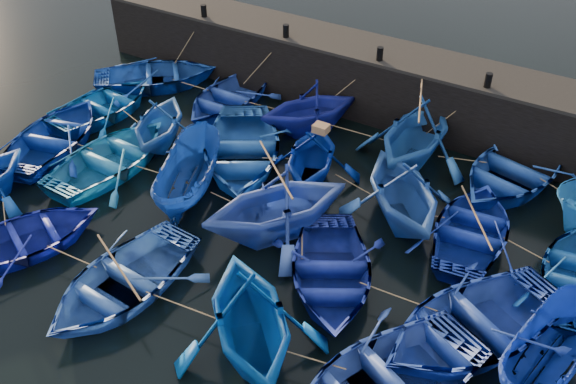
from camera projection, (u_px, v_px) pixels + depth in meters
The scene contains 31 objects.
ground at pixel (230, 269), 18.41m from camera, with size 120.00×120.00×0.00m, color black.
quay_wall at pixel (386, 84), 24.82m from camera, with size 26.00×2.50×2.50m, color black.
quay_top at pixel (389, 53), 24.04m from camera, with size 26.00×2.50×0.12m, color black.
bollard_0 at pixel (204, 11), 26.56m from camera, with size 0.24×0.24×0.50m, color black.
bollard_1 at pixel (286, 31), 24.90m from camera, with size 0.24×0.24×0.50m, color black.
bollard_2 at pixel (380, 54), 23.24m from camera, with size 0.24×0.24×0.50m, color black.
bollard_3 at pixel (488, 80), 21.57m from camera, with size 0.24×0.24×0.50m, color black.
boat_0 at pixel (156, 75), 27.03m from camera, with size 3.63×5.08×1.05m, color #16439A.
boat_1 at pixel (227, 97), 25.57m from camera, with size 3.33×4.65×0.96m, color #2342A8.
boat_2 at pixel (309, 107), 23.83m from camera, with size 3.37×3.91×2.06m, color #1A2495.
boat_3 at pixel (416, 132), 22.03m from camera, with size 4.02×4.67×2.46m, color #205AB3.
boat_4 at pixel (513, 170), 21.38m from camera, with size 3.83×5.36×1.11m, color #1D48A7.
boat_6 at pixel (105, 105), 25.09m from camera, with size 3.34×4.67×0.97m, color #0A5291.
boat_7 at pixel (159, 122), 23.08m from camera, with size 3.21×3.72×1.96m, color #20549E.
boat_8 at pixel (240, 149), 22.33m from camera, with size 4.11×5.75×1.19m, color blue.
boat_9 at pixel (312, 155), 21.30m from camera, with size 3.29×3.81×2.01m, color navy.
boat_10 at pixel (404, 190), 19.48m from camera, with size 3.83×4.44×2.34m, color #224F99.
boat_11 at pixel (473, 230), 19.06m from camera, with size 3.27×4.57×0.95m, color #142C99.
boat_13 at pixel (55, 136), 23.17m from camera, with size 3.65×5.10×1.06m, color navy.
boat_14 at pixel (111, 157), 22.04m from camera, with size 3.66×5.11×1.06m, color #2379C7.
boat_15 at pixel (188, 176), 20.61m from camera, with size 1.65×4.38×1.69m, color navy.
boat_16 at pixel (276, 203), 18.87m from camera, with size 3.99×4.63×2.44m, color #2F4EB5.
boat_17 at pixel (330, 272), 17.60m from camera, with size 3.42×4.78×0.99m, color navy.
boat_18 at pixel (472, 325), 15.99m from camera, with size 3.90×5.45×1.13m, color #203E9B.
boat_19 at pixel (548, 351), 15.06m from camera, with size 1.52×4.03×1.56m, color navy.
boat_21 at pixel (27, 238), 18.79m from camera, with size 3.17×4.43×0.92m, color navy.
boat_22 at pixel (121, 280), 17.31m from camera, with size 3.52×4.93×1.02m, color blue.
boat_23 at pixel (249, 317), 15.38m from camera, with size 3.86×4.48×2.36m, color #03489F.
wooden_crate at pixel (321, 128), 20.50m from camera, with size 0.49×0.40×0.26m, color #966A41.
mooring_ropes at pixel (314, 160), 21.27m from camera, with size 18.06×11.97×2.10m.
loose_oars at pixel (331, 183), 18.79m from camera, with size 9.69×12.23×1.57m.
Camera 1 is at (8.40, -10.56, 12.83)m, focal length 40.00 mm.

